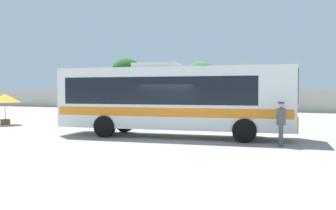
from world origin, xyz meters
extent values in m
plane|color=gray|center=(0.00, 10.00, 0.00)|extent=(300.00, 300.00, 0.00)
cube|color=#B2AD9E|center=(0.00, 24.87, 1.19)|extent=(80.00, 0.30, 2.37)
cube|color=white|center=(-0.14, 0.40, 1.88)|extent=(11.46, 3.93, 2.88)
cube|color=black|center=(-0.69, 0.33, 2.23)|extent=(9.46, 3.71, 1.27)
cube|color=orange|center=(-0.14, 0.40, 1.25)|extent=(11.24, 3.93, 0.40)
cube|color=#19212D|center=(5.45, 1.10, 2.40)|extent=(0.33, 2.28, 1.50)
cube|color=orange|center=(5.45, 1.11, 0.79)|extent=(0.37, 2.49, 0.69)
cube|color=#B2B2B2|center=(-0.97, 0.30, 3.44)|extent=(2.36, 1.67, 0.24)
cylinder|color=black|center=(3.16, 2.05, 0.52)|extent=(1.07, 0.43, 1.04)
cylinder|color=black|center=(3.47, -0.38, 0.52)|extent=(1.07, 0.43, 1.04)
cylinder|color=black|center=(-3.36, 1.23, 0.52)|extent=(1.07, 0.43, 1.04)
cylinder|color=black|center=(-3.05, -1.20, 0.52)|extent=(1.07, 0.43, 1.04)
cylinder|color=#4C4C51|center=(5.03, -0.82, 0.43)|extent=(0.16, 0.16, 0.85)
cylinder|color=#4C4C51|center=(5.04, -0.98, 0.43)|extent=(0.16, 0.16, 0.85)
cylinder|color=#4C4C51|center=(5.04, -0.90, 1.19)|extent=(0.36, 0.36, 0.68)
sphere|color=tan|center=(5.04, -0.90, 1.65)|extent=(0.23, 0.23, 0.23)
cylinder|color=navy|center=(5.04, -0.90, 1.75)|extent=(0.24, 0.24, 0.07)
cylinder|color=gray|center=(-12.80, 1.94, 0.98)|extent=(0.05, 0.05, 1.96)
cone|color=orange|center=(-12.80, 1.94, 1.74)|extent=(1.96, 1.96, 0.54)
cube|color=brown|center=(-12.80, 1.94, 0.18)|extent=(0.49, 0.49, 0.36)
cube|color=silver|center=(-12.65, 21.04, 0.65)|extent=(4.50, 2.20, 0.66)
cube|color=black|center=(-12.87, 21.06, 1.25)|extent=(2.54, 1.87, 0.54)
cylinder|color=black|center=(-11.23, 21.79, 0.32)|extent=(0.66, 0.28, 0.64)
cylinder|color=black|center=(-11.40, 20.04, 0.32)|extent=(0.66, 0.28, 0.64)
cylinder|color=black|center=(-13.91, 22.05, 0.32)|extent=(0.66, 0.28, 0.64)
cylinder|color=black|center=(-14.08, 20.29, 0.32)|extent=(0.66, 0.28, 0.64)
cube|color=red|center=(-6.86, 20.92, 0.65)|extent=(4.18, 2.05, 0.65)
cube|color=black|center=(-7.07, 20.90, 1.24)|extent=(2.34, 1.79, 0.53)
cylinder|color=black|center=(-5.66, 21.88, 0.32)|extent=(0.65, 0.26, 0.64)
cylinder|color=black|center=(-5.55, 20.12, 0.32)|extent=(0.65, 0.26, 0.64)
cylinder|color=black|center=(-8.18, 21.72, 0.32)|extent=(0.65, 0.26, 0.64)
cylinder|color=black|center=(-8.07, 19.96, 0.32)|extent=(0.65, 0.26, 0.64)
cube|color=silver|center=(-1.54, 21.83, 0.63)|extent=(4.21, 1.81, 0.62)
cube|color=black|center=(-1.75, 21.84, 1.19)|extent=(2.32, 1.66, 0.51)
cylinder|color=black|center=(-0.23, 22.71, 0.32)|extent=(0.64, 0.22, 0.64)
cylinder|color=black|center=(-0.24, 20.95, 0.32)|extent=(0.64, 0.22, 0.64)
cylinder|color=black|center=(-2.84, 22.72, 0.32)|extent=(0.64, 0.22, 0.64)
cylinder|color=black|center=(-2.85, 20.96, 0.32)|extent=(0.64, 0.22, 0.64)
cylinder|color=brown|center=(-18.29, 27.41, 1.78)|extent=(0.32, 0.32, 3.55)
ellipsoid|color=#23561E|center=(-18.29, 27.41, 4.92)|extent=(3.91, 3.91, 3.32)
cylinder|color=brown|center=(-8.64, 29.49, 1.39)|extent=(0.32, 0.32, 2.78)
ellipsoid|color=#38752D|center=(-8.64, 29.49, 4.23)|extent=(4.13, 4.13, 3.51)
cylinder|color=brown|center=(-2.61, 28.60, 1.28)|extent=(0.32, 0.32, 2.55)
ellipsoid|color=#2D6628|center=(-2.61, 28.60, 3.88)|extent=(3.79, 3.79, 3.22)
camera|label=1|loc=(6.90, -16.42, 2.22)|focal=40.35mm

